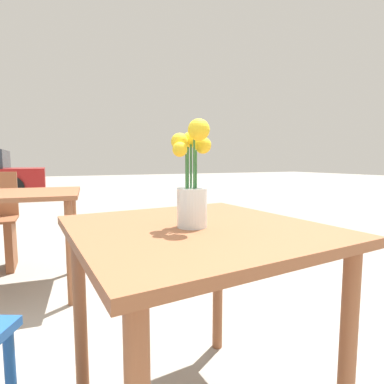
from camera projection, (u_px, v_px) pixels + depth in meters
table_front at (196, 258)px, 1.01m from camera, size 0.83×0.86×0.73m
flower_vase at (192, 186)px, 0.96m from camera, size 0.15×0.15×0.34m
table_back at (23, 209)px, 2.11m from camera, size 0.83×0.82×0.73m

